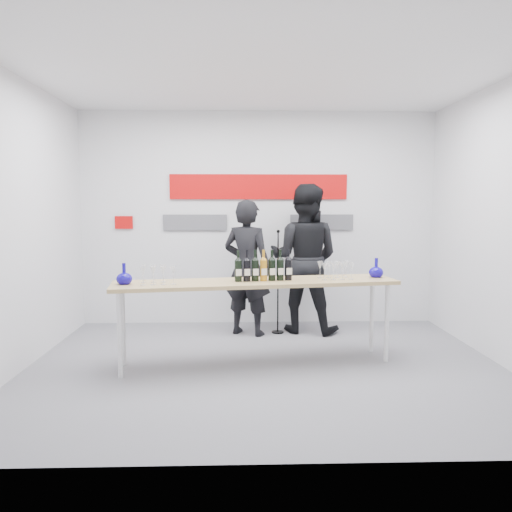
# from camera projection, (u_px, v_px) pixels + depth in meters

# --- Properties ---
(ground) EXTENTS (5.00, 5.00, 0.00)m
(ground) POSITION_uv_depth(u_px,v_px,m) (265.00, 366.00, 5.26)
(ground) COLOR slate
(ground) RESTS_ON ground
(back_wall) EXTENTS (5.00, 0.04, 3.00)m
(back_wall) POSITION_uv_depth(u_px,v_px,m) (259.00, 219.00, 7.10)
(back_wall) COLOR silver
(back_wall) RESTS_ON ground
(signage) EXTENTS (3.38, 0.02, 0.79)m
(signage) POSITION_uv_depth(u_px,v_px,m) (255.00, 197.00, 7.03)
(signage) COLOR #BE0808
(signage) RESTS_ON back_wall
(tasting_table) EXTENTS (3.05, 1.04, 0.90)m
(tasting_table) POSITION_uv_depth(u_px,v_px,m) (256.00, 287.00, 5.27)
(tasting_table) COLOR tan
(tasting_table) RESTS_ON ground
(wine_bottles) EXTENTS (0.62, 0.17, 0.33)m
(wine_bottles) POSITION_uv_depth(u_px,v_px,m) (264.00, 265.00, 5.25)
(wine_bottles) COLOR black
(wine_bottles) RESTS_ON tasting_table
(decanter_left) EXTENTS (0.16, 0.16, 0.21)m
(decanter_left) POSITION_uv_depth(u_px,v_px,m) (124.00, 274.00, 5.03)
(decanter_left) COLOR #110894
(decanter_left) RESTS_ON tasting_table
(decanter_right) EXTENTS (0.16, 0.16, 0.21)m
(decanter_right) POSITION_uv_depth(u_px,v_px,m) (376.00, 268.00, 5.52)
(decanter_right) COLOR #110894
(decanter_right) RESTS_ON tasting_table
(glasses_left) EXTENTS (0.38, 0.25, 0.18)m
(glasses_left) POSITION_uv_depth(u_px,v_px,m) (156.00, 275.00, 5.06)
(glasses_left) COLOR silver
(glasses_left) RESTS_ON tasting_table
(glasses_right) EXTENTS (0.38, 0.27, 0.18)m
(glasses_right) POSITION_uv_depth(u_px,v_px,m) (336.00, 270.00, 5.41)
(glasses_right) COLOR silver
(glasses_right) RESTS_ON tasting_table
(presenter_left) EXTENTS (0.76, 0.65, 1.77)m
(presenter_left) POSITION_uv_depth(u_px,v_px,m) (247.00, 268.00, 6.48)
(presenter_left) COLOR black
(presenter_left) RESTS_ON ground
(presenter_right) EXTENTS (1.15, 1.02, 1.97)m
(presenter_right) POSITION_uv_depth(u_px,v_px,m) (304.00, 259.00, 6.63)
(presenter_right) COLOR black
(presenter_right) RESTS_ON ground
(mic_stand) EXTENTS (0.16, 0.16, 1.38)m
(mic_stand) POSITION_uv_depth(u_px,v_px,m) (278.00, 302.00, 6.59)
(mic_stand) COLOR black
(mic_stand) RESTS_ON ground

